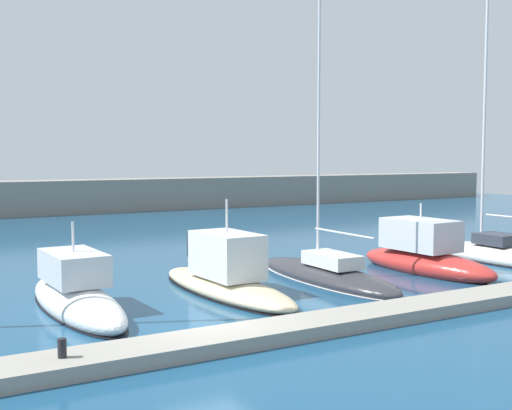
{
  "coord_description": "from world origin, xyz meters",
  "views": [
    {
      "loc": [
        -7.75,
        -15.85,
        4.94
      ],
      "look_at": [
        4.85,
        5.84,
        3.01
      ],
      "focal_mm": 45.5,
      "sensor_mm": 36.0,
      "label": 1
    }
  ],
  "objects_px": {
    "motorboat_red_seventh": "(424,255)",
    "dock_bollard": "(62,348)",
    "sailboat_ivory_eighth": "(496,254)",
    "sailboat_charcoal_sixth": "(326,273)",
    "motorboat_sand_fifth": "(225,277)",
    "motorboat_white_fourth": "(76,296)"
  },
  "relations": [
    {
      "from": "sailboat_charcoal_sixth",
      "to": "dock_bollard",
      "type": "height_order",
      "value": "sailboat_charcoal_sixth"
    },
    {
      "from": "motorboat_red_seventh",
      "to": "sailboat_ivory_eighth",
      "type": "distance_m",
      "value": 4.97
    },
    {
      "from": "motorboat_white_fourth",
      "to": "sailboat_charcoal_sixth",
      "type": "bearing_deg",
      "value": -91.51
    },
    {
      "from": "sailboat_charcoal_sixth",
      "to": "dock_bollard",
      "type": "xyz_separation_m",
      "value": [
        -11.69,
        -5.91,
        0.32
      ]
    },
    {
      "from": "motorboat_sand_fifth",
      "to": "motorboat_red_seventh",
      "type": "bearing_deg",
      "value": -94.9
    },
    {
      "from": "motorboat_white_fourth",
      "to": "motorboat_sand_fifth",
      "type": "bearing_deg",
      "value": -92.35
    },
    {
      "from": "motorboat_red_seventh",
      "to": "dock_bollard",
      "type": "relative_size",
      "value": 16.2
    },
    {
      "from": "motorboat_white_fourth",
      "to": "dock_bollard",
      "type": "distance_m",
      "value": 6.13
    },
    {
      "from": "motorboat_white_fourth",
      "to": "dock_bollard",
      "type": "xyz_separation_m",
      "value": [
        -1.84,
        -5.84,
        0.13
      ]
    },
    {
      "from": "sailboat_charcoal_sixth",
      "to": "sailboat_ivory_eighth",
      "type": "height_order",
      "value": "sailboat_charcoal_sixth"
    },
    {
      "from": "motorboat_red_seventh",
      "to": "dock_bollard",
      "type": "xyz_separation_m",
      "value": [
        -16.43,
        -5.4,
        -0.13
      ]
    },
    {
      "from": "motorboat_white_fourth",
      "to": "motorboat_red_seventh",
      "type": "height_order",
      "value": "motorboat_red_seventh"
    },
    {
      "from": "motorboat_red_seventh",
      "to": "dock_bollard",
      "type": "bearing_deg",
      "value": 106.03
    },
    {
      "from": "motorboat_red_seventh",
      "to": "sailboat_ivory_eighth",
      "type": "relative_size",
      "value": 0.53
    },
    {
      "from": "motorboat_sand_fifth",
      "to": "sailboat_ivory_eighth",
      "type": "distance_m",
      "value": 14.21
    },
    {
      "from": "motorboat_white_fourth",
      "to": "motorboat_sand_fifth",
      "type": "relative_size",
      "value": 0.9
    },
    {
      "from": "sailboat_charcoal_sixth",
      "to": "motorboat_red_seventh",
      "type": "distance_m",
      "value": 4.79
    },
    {
      "from": "sailboat_charcoal_sixth",
      "to": "dock_bollard",
      "type": "distance_m",
      "value": 13.1
    },
    {
      "from": "dock_bollard",
      "to": "sailboat_ivory_eighth",
      "type": "bearing_deg",
      "value": 15.04
    },
    {
      "from": "sailboat_charcoal_sixth",
      "to": "motorboat_sand_fifth",
      "type": "bearing_deg",
      "value": 92.48
    },
    {
      "from": "motorboat_white_fourth",
      "to": "sailboat_ivory_eighth",
      "type": "bearing_deg",
      "value": -92.19
    },
    {
      "from": "sailboat_charcoal_sixth",
      "to": "dock_bollard",
      "type": "bearing_deg",
      "value": 117.93
    }
  ]
}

